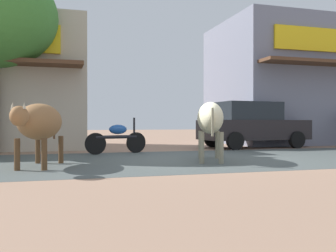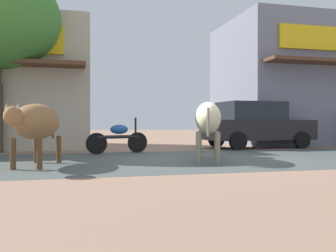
# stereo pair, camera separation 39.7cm
# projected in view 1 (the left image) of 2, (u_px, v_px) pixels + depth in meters

# --- Properties ---
(ground) EXTENTS (80.00, 80.00, 0.00)m
(ground) POSITION_uv_depth(u_px,v_px,m) (202.00, 159.00, 9.51)
(ground) COLOR #9B7760
(asphalt_road) EXTENTS (72.00, 5.27, 0.00)m
(asphalt_road) POSITION_uv_depth(u_px,v_px,m) (202.00, 159.00, 9.51)
(asphalt_road) COLOR #4A5250
(asphalt_road) RESTS_ON ground
(storefront_right_club) EXTENTS (8.42, 5.82, 5.27)m
(storefront_right_club) POSITION_uv_depth(u_px,v_px,m) (309.00, 85.00, 17.55)
(storefront_right_club) COLOR gray
(storefront_right_club) RESTS_ON ground
(parked_hatchback_car) EXTENTS (3.99, 2.05, 1.64)m
(parked_hatchback_car) POSITION_uv_depth(u_px,v_px,m) (252.00, 124.00, 13.82)
(parked_hatchback_car) COLOR black
(parked_hatchback_car) RESTS_ON ground
(parked_motorcycle) EXTENTS (1.86, 0.61, 1.06)m
(parked_motorcycle) POSITION_uv_depth(u_px,v_px,m) (117.00, 138.00, 11.19)
(parked_motorcycle) COLOR black
(parked_motorcycle) RESTS_ON ground
(cow_near_brown) EXTENTS (1.19, 2.53, 1.29)m
(cow_near_brown) POSITION_uv_depth(u_px,v_px,m) (40.00, 122.00, 7.78)
(cow_near_brown) COLOR #95653C
(cow_near_brown) RESTS_ON ground
(cow_far_dark) EXTENTS (1.29, 2.55, 1.39)m
(cow_far_dark) POSITION_uv_depth(u_px,v_px,m) (210.00, 119.00, 9.10)
(cow_far_dark) COLOR beige
(cow_far_dark) RESTS_ON ground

